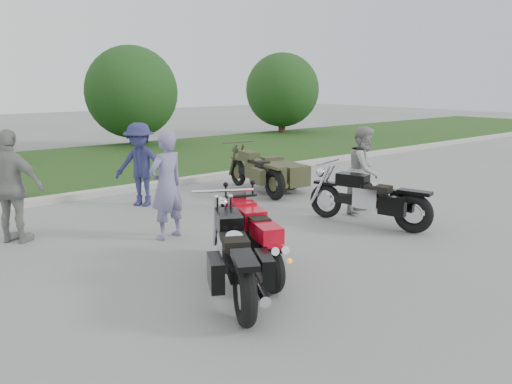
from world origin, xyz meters
TOP-DOWN VIEW (x-y plane):
  - ground at (0.00, 0.00)m, footprint 80.00×80.00m
  - curb at (0.00, 6.00)m, footprint 60.00×0.30m
  - grass_strip at (0.00, 10.15)m, footprint 60.00×8.00m
  - tree_mid_right at (4.00, 13.50)m, footprint 3.60×3.60m
  - tree_far_right at (12.00, 13.50)m, footprint 3.60×3.60m
  - sportbike_red at (-0.76, -0.05)m, footprint 0.81×1.87m
  - cruiser_left at (-1.40, -0.43)m, footprint 1.31×2.26m
  - cruiser_right at (2.42, 0.44)m, footprint 0.83×2.38m
  - cruiser_sidecar at (2.96, 3.81)m, footprint 1.45×2.47m
  - person_stripe at (-0.86, 2.17)m, footprint 0.74×0.56m
  - person_grey at (3.06, 1.18)m, footprint 1.02×0.91m
  - person_denim at (-0.16, 4.54)m, footprint 1.19×1.31m
  - person_back at (-2.91, 3.56)m, footprint 1.05×1.13m

SIDE VIEW (x-z plane):
  - ground at x=0.00m, z-range 0.00..0.00m
  - grass_strip at x=0.00m, z-range 0.00..0.14m
  - curb at x=0.00m, z-range 0.00..0.15m
  - cruiser_sidecar at x=2.96m, z-range -0.03..0.93m
  - cruiser_right at x=2.42m, z-range 0.01..0.94m
  - cruiser_left at x=-1.40m, z-range 0.01..0.97m
  - sportbike_red at x=-0.76m, z-range 0.08..1.00m
  - person_grey at x=3.06m, z-range 0.00..1.75m
  - person_denim at x=-0.16m, z-range 0.00..1.77m
  - person_stripe at x=-0.86m, z-range 0.00..1.83m
  - person_back at x=-2.91m, z-range 0.00..1.87m
  - tree_mid_right at x=4.00m, z-range 0.19..4.19m
  - tree_far_right at x=12.00m, z-range 0.19..4.19m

